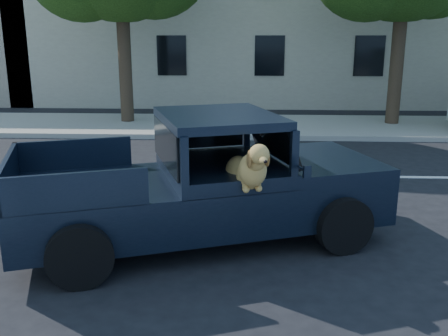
% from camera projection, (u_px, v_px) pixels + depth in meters
% --- Properties ---
extents(ground, '(120.00, 120.00, 0.00)m').
position_uv_depth(ground, '(237.00, 234.00, 7.83)').
color(ground, black).
rests_on(ground, ground).
extents(far_sidewalk, '(60.00, 4.00, 0.15)m').
position_uv_depth(far_sidewalk, '(243.00, 126.00, 16.69)').
color(far_sidewalk, gray).
rests_on(far_sidewalk, ground).
extents(lane_stripes, '(21.60, 0.14, 0.01)m').
position_uv_depth(lane_stripes, '(331.00, 176.00, 11.02)').
color(lane_stripes, silver).
rests_on(lane_stripes, ground).
extents(building_main, '(26.00, 6.00, 9.00)m').
position_uv_depth(building_main, '(313.00, 1.00, 22.45)').
color(building_main, beige).
rests_on(building_main, ground).
extents(pickup_truck, '(5.75, 3.71, 1.92)m').
position_uv_depth(pickup_truck, '(197.00, 199.00, 7.46)').
color(pickup_truck, black).
rests_on(pickup_truck, ground).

